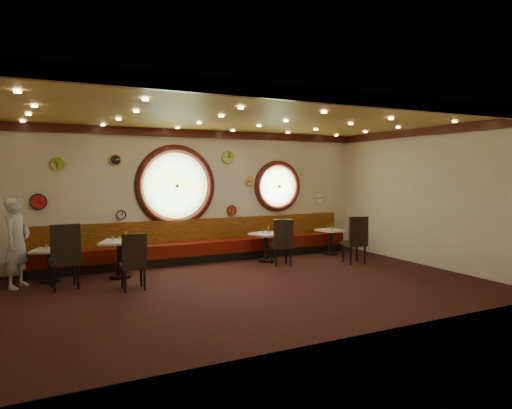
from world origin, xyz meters
name	(u,v)px	position (x,y,z in m)	size (l,w,h in m)	color
floor	(253,286)	(0.00, 0.00, 0.00)	(9.00, 6.00, 0.00)	black
ceiling	(252,117)	(0.00, 0.00, 3.20)	(9.00, 6.00, 0.02)	gold
wall_back	(199,196)	(0.00, 3.00, 1.60)	(9.00, 0.02, 3.20)	beige
wall_front	(354,216)	(0.00, -3.00, 1.60)	(9.00, 0.02, 3.20)	beige
wall_right	(426,197)	(4.50, 0.00, 1.60)	(0.02, 6.00, 3.20)	beige
molding_back	(199,134)	(0.00, 2.95, 3.11)	(9.00, 0.10, 0.18)	#3B0F0A
molding_front	(353,99)	(0.00, -2.95, 3.11)	(9.00, 0.10, 0.18)	#3B0F0A
molding_right	(426,131)	(4.45, 0.00, 3.11)	(0.10, 6.00, 0.18)	#3B0F0A
banquette_base	(204,257)	(0.00, 2.72, 0.10)	(8.00, 0.55, 0.20)	black
banquette_seat	(204,247)	(0.00, 2.72, 0.35)	(8.00, 0.55, 0.30)	#560F07
banquette_back	(200,230)	(0.00, 2.94, 0.75)	(8.00, 0.10, 0.55)	#5F1407
porthole_left_glass	(176,186)	(-0.60, 3.00, 1.85)	(1.66, 1.66, 0.02)	#80A865
porthole_left_frame	(176,186)	(-0.60, 2.98, 1.85)	(1.98, 1.98, 0.18)	#3B0F0A
porthole_left_ring	(176,186)	(-0.60, 2.95, 1.85)	(1.61, 1.61, 0.03)	gold
porthole_right_glass	(277,186)	(2.20, 3.00, 1.80)	(1.10, 1.10, 0.02)	#80A865
porthole_right_frame	(277,186)	(2.20, 2.98, 1.80)	(1.38, 1.38, 0.18)	#3B0F0A
porthole_right_ring	(278,186)	(2.20, 2.95, 1.80)	(1.09, 1.09, 0.03)	gold
wall_clock_0	(121,215)	(-1.90, 2.96, 1.20)	(0.20, 0.20, 0.03)	silver
wall_clock_1	(58,164)	(-3.20, 2.96, 2.35)	(0.26, 0.26, 0.03)	#95B824
wall_clock_2	(232,210)	(0.85, 2.96, 1.20)	(0.24, 0.24, 0.03)	red
wall_clock_3	(115,160)	(-2.00, 2.96, 2.45)	(0.24, 0.24, 0.03)	black
wall_clock_4	(228,157)	(0.75, 2.96, 2.55)	(0.30, 0.30, 0.03)	#A7DB44
wall_clock_5	(320,198)	(3.55, 2.96, 1.45)	(0.34, 0.34, 0.03)	white
wall_clock_6	(249,181)	(1.35, 2.96, 1.95)	(0.22, 0.22, 0.03)	gold
wall_clock_7	(38,202)	(-3.60, 2.96, 1.55)	(0.32, 0.32, 0.03)	red
table_a	(50,261)	(-3.45, 2.09, 0.41)	(0.78, 0.78, 0.66)	black
table_b	(120,255)	(-2.14, 1.84, 0.49)	(0.92, 0.92, 0.77)	black
table_c	(266,243)	(1.37, 2.04, 0.44)	(0.82, 0.82, 0.70)	black
table_d	(330,239)	(3.34, 2.13, 0.42)	(0.71, 0.71, 0.67)	black
chair_a	(65,252)	(-3.21, 1.31, 0.70)	(0.55, 0.55, 0.76)	black
chair_b	(134,258)	(-2.09, 0.67, 0.61)	(0.46, 0.46, 0.66)	black
chair_c	(282,239)	(1.45, 1.39, 0.63)	(0.56, 0.56, 0.68)	black
chair_d	(356,237)	(3.12, 0.80, 0.65)	(0.55, 0.55, 0.70)	black
condiment_a_salt	(47,247)	(-3.49, 2.14, 0.71)	(0.03, 0.03, 0.10)	silver
condiment_b_salt	(113,239)	(-2.25, 1.91, 0.81)	(0.03, 0.03, 0.09)	#B8B8BC
condiment_c_salt	(263,231)	(1.29, 2.05, 0.75)	(0.04, 0.04, 0.10)	silver
condiment_d_salt	(327,227)	(3.25, 2.15, 0.72)	(0.04, 0.04, 0.10)	silver
condiment_a_pepper	(52,246)	(-3.40, 2.10, 0.71)	(0.04, 0.04, 0.11)	#BCBCC1
condiment_b_pepper	(120,239)	(-2.12, 1.85, 0.81)	(0.03, 0.03, 0.09)	silver
condiment_c_pepper	(269,231)	(1.43, 2.00, 0.74)	(0.03, 0.03, 0.09)	silver
condiment_d_pepper	(332,228)	(3.38, 2.10, 0.71)	(0.03, 0.03, 0.09)	silver
condiment_a_bottle	(54,244)	(-3.35, 2.17, 0.74)	(0.05, 0.05, 0.17)	gold
condiment_b_bottle	(126,236)	(-1.98, 1.98, 0.85)	(0.05, 0.05, 0.16)	gold
condiment_c_bottle	(268,229)	(1.46, 2.09, 0.78)	(0.05, 0.05, 0.17)	gold
condiment_d_bottle	(331,226)	(3.41, 2.20, 0.75)	(0.05, 0.05, 0.16)	gold
waiter	(17,242)	(-4.00, 1.88, 0.86)	(0.63, 0.41, 1.72)	silver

